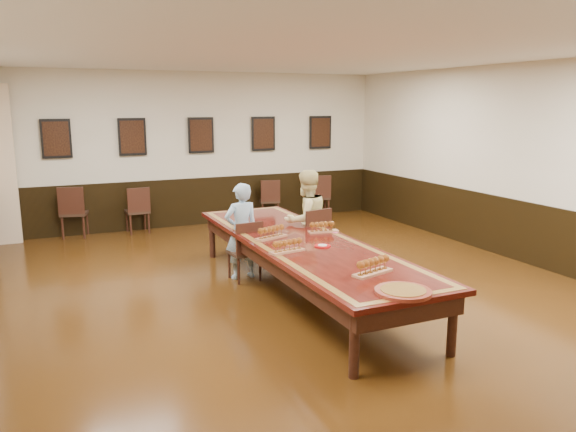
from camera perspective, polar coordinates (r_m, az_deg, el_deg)
name	(u,v)px	position (r m, az deg, el deg)	size (l,w,h in m)	color
floor	(303,295)	(7.72, 1.53, -8.04)	(8.00, 10.00, 0.02)	black
ceiling	(304,50)	(7.31, 1.67, 16.50)	(8.00, 10.00, 0.02)	white
wall_back	(201,149)	(12.03, -8.88, 6.70)	(8.00, 0.02, 3.20)	beige
wall_right	(530,164)	(9.77, 23.39, 4.83)	(0.02, 10.00, 3.20)	beige
chair_man	(244,250)	(8.25, -4.46, -3.47)	(0.42, 0.46, 0.89)	#2F1E15
chair_woman	(310,239)	(8.65, 2.25, -2.39)	(0.47, 0.51, 1.00)	#2F1E15
spare_chair_a	(74,211)	(11.59, -20.90, 0.43)	(0.47, 0.51, 1.01)	#2F1E15
spare_chair_b	(137,210)	(11.61, -15.07, 0.63)	(0.44, 0.48, 0.93)	#2F1E15
spare_chair_c	(269,199)	(12.49, -1.94, 1.70)	(0.42, 0.46, 0.91)	#2F1E15
spare_chair_d	(319,196)	(12.78, 3.15, 2.07)	(0.46, 0.50, 0.97)	#2F1E15
person_man	(241,231)	(8.27, -4.76, -1.54)	(0.52, 0.34, 1.43)	#4C8BBE
person_woman	(306,220)	(8.67, 1.85, -0.44)	(0.78, 0.60, 1.56)	#F3E498
pink_phone	(333,232)	(8.00, 4.60, -1.67)	(0.07, 0.13, 0.01)	#D04577
curtain	(2,165)	(11.45, -27.05, 4.60)	(0.45, 0.18, 2.90)	beige
wainscoting	(303,259)	(7.57, 1.55, -4.40)	(8.00, 10.00, 1.00)	black
conference_table	(303,251)	(7.54, 1.56, -3.59)	(1.40, 5.00, 0.76)	black
posters	(201,135)	(11.94, -8.83, 8.11)	(6.14, 0.04, 0.74)	black
flight_a	(271,233)	(7.61, -1.71, -1.72)	(0.50, 0.30, 0.18)	#9D6442
flight_b	(323,227)	(7.98, 3.59, -1.17)	(0.45, 0.19, 0.16)	#9D6442
flight_c	(287,246)	(6.91, -0.07, -3.10)	(0.47, 0.21, 0.17)	#9D6442
flight_d	(373,267)	(6.11, 8.62, -5.11)	(0.53, 0.29, 0.19)	#9D6442
red_plate_grp	(323,246)	(7.21, 3.53, -3.06)	(0.21, 0.21, 0.03)	#B10B0F
carved_platter	(403,291)	(5.59, 11.61, -7.52)	(0.67, 0.67, 0.04)	maroon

